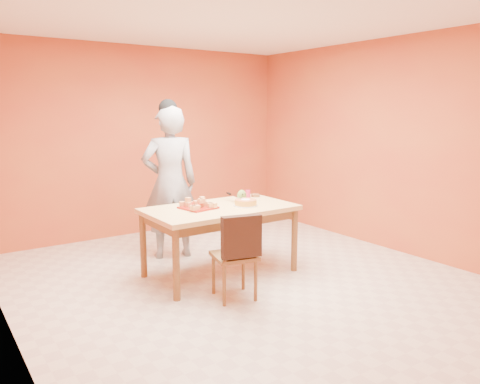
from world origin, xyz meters
TOP-DOWN VIEW (x-y plane):
  - floor at (0.00, 0.00)m, footprint 5.00×5.00m
  - ceiling at (0.00, 0.00)m, footprint 5.00×5.00m
  - wall_back at (0.00, 2.50)m, footprint 4.50×0.00m
  - wall_right at (2.25, 0.00)m, footprint 0.00×5.00m
  - dining_table at (-0.09, 0.32)m, footprint 1.60×0.90m
  - dining_chair at (-0.34, -0.34)m, footprint 0.48×0.54m
  - pastry_pile at (-0.33, 0.38)m, footprint 0.29×0.29m
  - person at (-0.25, 1.19)m, footprint 0.77×0.61m
  - pastry_platter at (-0.33, 0.38)m, footprint 0.38×0.38m
  - red_dinner_plate at (-0.30, 0.54)m, footprint 0.34×0.34m
  - white_cake_plate at (0.17, 0.20)m, footprint 0.33×0.33m
  - sponge_cake at (0.17, 0.20)m, footprint 0.31×0.31m
  - cake_server at (0.18, 0.38)m, footprint 0.10×0.24m
  - egg_ornament at (0.25, 0.39)m, footprint 0.13×0.12m
  - magenta_glass at (0.49, 0.60)m, footprint 0.07×0.07m
  - checker_tin at (0.59, 0.58)m, footprint 0.13×0.13m

SIDE VIEW (x-z plane):
  - floor at x=0.00m, z-range 0.00..0.00m
  - dining_chair at x=-0.34m, z-range 0.02..0.87m
  - dining_table at x=-0.09m, z-range 0.29..1.05m
  - white_cake_plate at x=0.17m, z-range 0.76..0.77m
  - red_dinner_plate at x=-0.30m, z-range 0.76..0.78m
  - pastry_platter at x=-0.33m, z-range 0.76..0.78m
  - checker_tin at x=0.59m, z-range 0.76..0.79m
  - sponge_cake at x=0.17m, z-range 0.77..0.83m
  - magenta_glass at x=0.49m, z-range 0.76..0.85m
  - pastry_pile at x=-0.33m, z-range 0.78..0.88m
  - egg_ornament at x=0.25m, z-range 0.76..0.90m
  - cake_server at x=0.18m, z-range 0.83..0.84m
  - person at x=-0.25m, z-range 0.00..1.85m
  - wall_back at x=0.00m, z-range -0.90..3.60m
  - wall_right at x=2.25m, z-range -1.15..3.85m
  - ceiling at x=0.00m, z-range 2.70..2.70m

